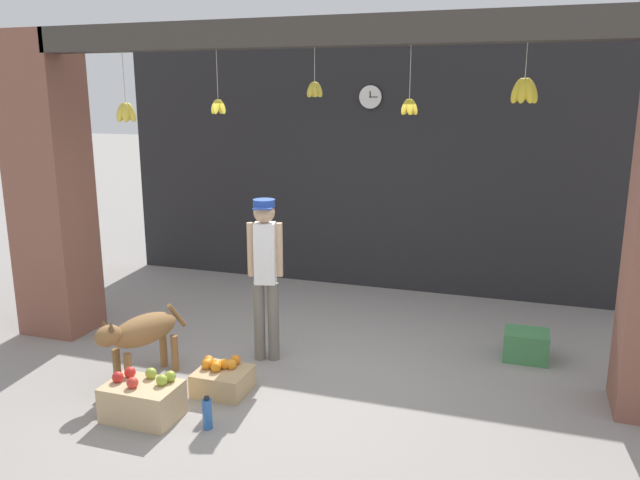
% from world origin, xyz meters
% --- Properties ---
extents(ground_plane, '(60.00, 60.00, 0.00)m').
position_xyz_m(ground_plane, '(0.00, 0.00, 0.00)').
color(ground_plane, gray).
extents(shop_back_wall, '(7.29, 0.12, 3.21)m').
position_xyz_m(shop_back_wall, '(0.00, 2.97, 1.60)').
color(shop_back_wall, '#232326').
rests_on(shop_back_wall, ground_plane).
extents(shop_pillar_left, '(0.70, 0.60, 3.21)m').
position_xyz_m(shop_pillar_left, '(-3.00, 0.30, 1.60)').
color(shop_pillar_left, brown).
rests_on(shop_pillar_left, ground_plane).
extents(storefront_awning, '(5.39, 0.31, 0.90)m').
position_xyz_m(storefront_awning, '(0.01, 0.12, 3.05)').
color(storefront_awning, '#3D3833').
extents(dog, '(0.49, 0.98, 0.68)m').
position_xyz_m(dog, '(-1.40, -0.53, 0.46)').
color(dog, olive).
rests_on(dog, ground_plane).
extents(shopkeeper, '(0.33, 0.28, 1.61)m').
position_xyz_m(shopkeeper, '(-0.50, 0.26, 0.95)').
color(shopkeeper, '#6B665B').
rests_on(shopkeeper, ground_plane).
extents(fruit_crate_oranges, '(0.46, 0.42, 0.29)m').
position_xyz_m(fruit_crate_oranges, '(-0.60, -0.51, 0.12)').
color(fruit_crate_oranges, tan).
rests_on(fruit_crate_oranges, ground_plane).
extents(fruit_crate_apples, '(0.60, 0.40, 0.38)m').
position_xyz_m(fruit_crate_apples, '(-1.00, -1.13, 0.16)').
color(fruit_crate_apples, tan).
rests_on(fruit_crate_apples, ground_plane).
extents(produce_box_green, '(0.43, 0.35, 0.29)m').
position_xyz_m(produce_box_green, '(1.95, 1.07, 0.15)').
color(produce_box_green, '#42844C').
rests_on(produce_box_green, ground_plane).
extents(water_bottle, '(0.08, 0.08, 0.27)m').
position_xyz_m(water_bottle, '(-0.42, -1.11, 0.13)').
color(water_bottle, '#2D60AD').
rests_on(water_bottle, ground_plane).
extents(wall_clock, '(0.31, 0.03, 0.31)m').
position_xyz_m(wall_clock, '(-0.13, 2.90, 2.54)').
color(wall_clock, black).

